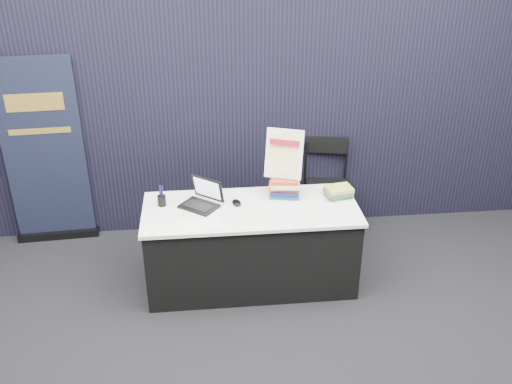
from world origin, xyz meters
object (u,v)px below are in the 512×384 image
at_px(book_stack_tall, 284,187).
at_px(pullup_banner, 46,163).
at_px(display_table, 251,246).
at_px(laptop, 199,199).
at_px(book_stack_short, 338,192).
at_px(stacking_chair, 328,184).
at_px(info_sign, 284,154).

xyz_separation_m(book_stack_tall, pullup_banner, (-2.16, 0.76, -0.02)).
height_order(display_table, pullup_banner, pullup_banner).
relative_size(laptop, book_stack_short, 1.60).
bearing_deg(stacking_chair, book_stack_tall, -122.50).
bearing_deg(stacking_chair, info_sign, -123.98).
xyz_separation_m(book_stack_tall, stacking_chair, (0.54, 0.60, -0.30)).
distance_m(laptop, pullup_banner, 1.67).
height_order(laptop, pullup_banner, pullup_banner).
xyz_separation_m(book_stack_tall, book_stack_short, (0.46, -0.07, -0.04)).
bearing_deg(display_table, pullup_banner, 152.95).
bearing_deg(pullup_banner, book_stack_short, -20.99).
bearing_deg(stacking_chair, book_stack_short, -87.38).
bearing_deg(book_stack_tall, pullup_banner, 160.73).
relative_size(laptop, book_stack_tall, 1.41).
relative_size(book_stack_tall, book_stack_short, 1.13).
relative_size(book_stack_tall, pullup_banner, 0.15).
distance_m(laptop, info_sign, 0.81).
relative_size(info_sign, pullup_banner, 0.24).
xyz_separation_m(info_sign, stacking_chair, (0.54, 0.57, -0.59)).
height_order(book_stack_short, stacking_chair, stacking_chair).
height_order(display_table, book_stack_tall, book_stack_tall).
bearing_deg(info_sign, stacking_chair, 66.57).
bearing_deg(pullup_banner, display_table, -30.51).
distance_m(laptop, book_stack_tall, 0.74).
distance_m(laptop, book_stack_short, 1.20).
bearing_deg(book_stack_short, display_table, -171.11).
relative_size(display_table, pullup_banner, 0.98).
relative_size(display_table, stacking_chair, 1.87).
distance_m(laptop, stacking_chair, 1.48).
distance_m(info_sign, stacking_chair, 0.98).
xyz_separation_m(laptop, book_stack_tall, (0.73, 0.10, 0.03)).
height_order(book_stack_short, info_sign, info_sign).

